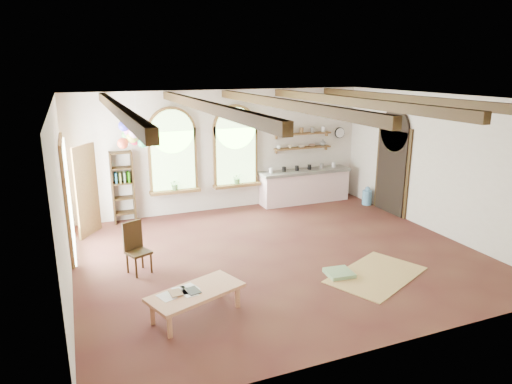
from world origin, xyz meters
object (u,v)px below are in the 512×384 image
coffee_table (196,294)px  side_chair (138,258)px  balloon_cluster (137,134)px  kitchen_counter (305,186)px

coffee_table → side_chair: size_ratio=1.64×
balloon_cluster → kitchen_counter: bearing=10.8°
kitchen_counter → coffee_table: kitchen_counter is taller
coffee_table → balloon_cluster: (-0.21, 3.99, 1.96)m
coffee_table → side_chair: 2.01m
side_chair → balloon_cluster: size_ratio=0.86×
coffee_table → balloon_cluster: size_ratio=1.41×
side_chair → coffee_table: bearing=-72.3°
kitchen_counter → coffee_table: size_ratio=1.64×
coffee_table → balloon_cluster: 4.45m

